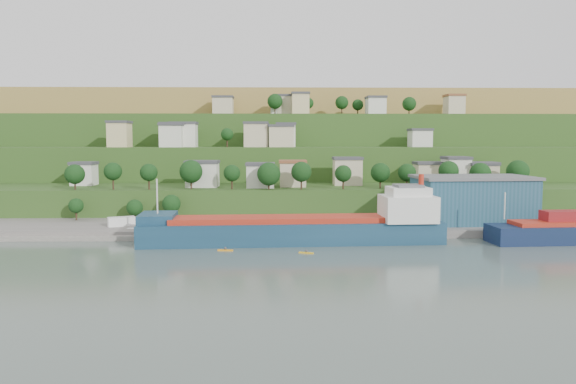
{
  "coord_description": "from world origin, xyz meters",
  "views": [
    {
      "loc": [
        -7.17,
        -122.8,
        24.57
      ],
      "look_at": [
        -3.99,
        15.0,
        11.8
      ],
      "focal_mm": 35.0,
      "sensor_mm": 36.0,
      "label": 1
    }
  ],
  "objects_px": {
    "warehouse": "(473,199)",
    "caravan": "(121,223)",
    "kayak_orange": "(225,250)",
    "cargo_ship_near": "(302,231)"
  },
  "relations": [
    {
      "from": "warehouse",
      "to": "caravan",
      "type": "xyz_separation_m",
      "value": [
        -94.89,
        -4.91,
        -5.63
      ]
    },
    {
      "from": "cargo_ship_near",
      "to": "warehouse",
      "type": "relative_size",
      "value": 2.27
    },
    {
      "from": "warehouse",
      "to": "cargo_ship_near",
      "type": "bearing_deg",
      "value": -161.09
    },
    {
      "from": "warehouse",
      "to": "kayak_orange",
      "type": "distance_m",
      "value": 71.96
    },
    {
      "from": "cargo_ship_near",
      "to": "warehouse",
      "type": "xyz_separation_m",
      "value": [
        47.99,
        19.45,
        5.47
      ]
    },
    {
      "from": "warehouse",
      "to": "caravan",
      "type": "relative_size",
      "value": 4.65
    },
    {
      "from": "warehouse",
      "to": "kayak_orange",
      "type": "bearing_deg",
      "value": -159.5
    },
    {
      "from": "cargo_ship_near",
      "to": "kayak_orange",
      "type": "relative_size",
      "value": 20.55
    },
    {
      "from": "kayak_orange",
      "to": "cargo_ship_near",
      "type": "bearing_deg",
      "value": 35.25
    },
    {
      "from": "caravan",
      "to": "kayak_orange",
      "type": "relative_size",
      "value": 1.94
    }
  ]
}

